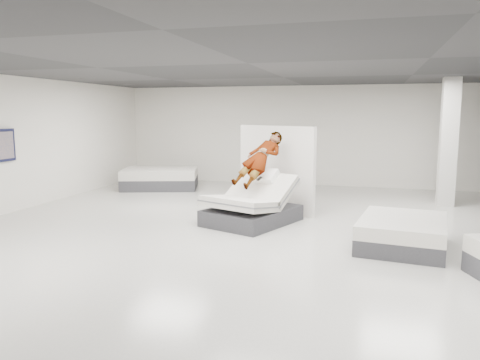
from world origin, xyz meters
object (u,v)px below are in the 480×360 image
at_px(hero_bed, 252,207).
at_px(remote, 259,179).
at_px(column, 448,143).
at_px(divider_panel, 276,169).
at_px(flat_bed_right_far, 402,233).
at_px(flat_bed_left_far, 160,178).
at_px(person, 260,167).

bearing_deg(hero_bed, remote, -30.41).
distance_m(remote, column, 5.28).
xyz_separation_m(divider_panel, column, (4.01, 1.81, 0.58)).
xyz_separation_m(hero_bed, divider_panel, (0.23, 1.40, 0.66)).
xyz_separation_m(flat_bed_right_far, flat_bed_left_far, (-6.90, 4.82, 0.05)).
distance_m(hero_bed, divider_panel, 1.56).
height_order(person, remote, person).
height_order(hero_bed, column, column).
bearing_deg(remote, divider_panel, 109.91).
bearing_deg(person, column, 56.65).
bearing_deg(remote, hero_bed, 171.04).
distance_m(person, flat_bed_left_far, 5.41).
bearing_deg(remote, person, 122.15).
bearing_deg(person, hero_bed, -90.00).
distance_m(person, flat_bed_right_far, 3.29).
height_order(hero_bed, person, person).
relative_size(hero_bed, column, 0.72).
relative_size(person, flat_bed_right_far, 0.80).
bearing_deg(column, hero_bed, -142.93).
relative_size(person, column, 0.51).
distance_m(person, divider_panel, 1.12).
xyz_separation_m(person, divider_panel, (0.12, 1.10, -0.16)).
bearing_deg(hero_bed, person, 68.55).
bearing_deg(flat_bed_right_far, divider_panel, 138.74).
relative_size(divider_panel, flat_bed_right_far, 1.10).
bearing_deg(divider_panel, remote, -62.88).
distance_m(remote, flat_bed_left_far, 5.71).
xyz_separation_m(person, remote, (0.08, -0.41, -0.19)).
xyz_separation_m(remote, flat_bed_left_far, (-4.11, 3.91, -0.68)).
bearing_deg(column, remote, -140.68).
relative_size(hero_bed, flat_bed_right_far, 1.12).
bearing_deg(column, divider_panel, -155.70).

